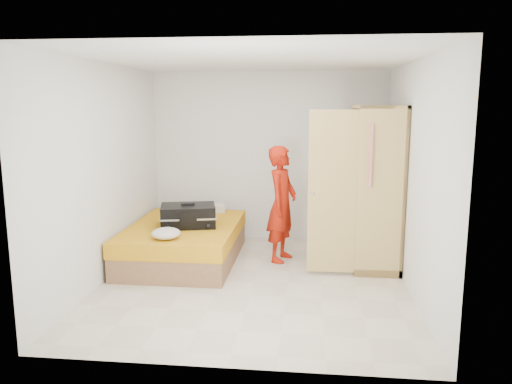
# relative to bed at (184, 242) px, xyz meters

# --- Properties ---
(room) EXTENTS (4.00, 4.02, 2.60)m
(room) POSITION_rel_bed_xyz_m (1.05, -0.73, 1.05)
(room) COLOR beige
(room) RESTS_ON ground
(bed) EXTENTS (1.42, 2.02, 0.50)m
(bed) POSITION_rel_bed_xyz_m (0.00, 0.00, 0.00)
(bed) COLOR #916842
(bed) RESTS_ON ground
(wardrobe) EXTENTS (1.17, 1.20, 2.10)m
(wardrobe) POSITION_rel_bed_xyz_m (2.50, 0.13, 0.75)
(wardrobe) COLOR tan
(wardrobe) RESTS_ON ground
(person) EXTENTS (0.52, 0.65, 1.57)m
(person) POSITION_rel_bed_xyz_m (1.32, 0.17, 0.53)
(person) COLOR red
(person) RESTS_ON ground
(suitcase) EXTENTS (0.84, 0.69, 0.31)m
(suitcase) POSITION_rel_bed_xyz_m (0.08, -0.05, 0.39)
(suitcase) COLOR black
(suitcase) RESTS_ON bed
(round_cushion) EXTENTS (0.35, 0.35, 0.13)m
(round_cushion) POSITION_rel_bed_xyz_m (-0.03, -0.71, 0.32)
(round_cushion) COLOR silver
(round_cushion) RESTS_ON bed
(pillow) EXTENTS (0.66, 0.45, 0.11)m
(pillow) POSITION_rel_bed_xyz_m (0.11, 0.85, 0.30)
(pillow) COLOR silver
(pillow) RESTS_ON bed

